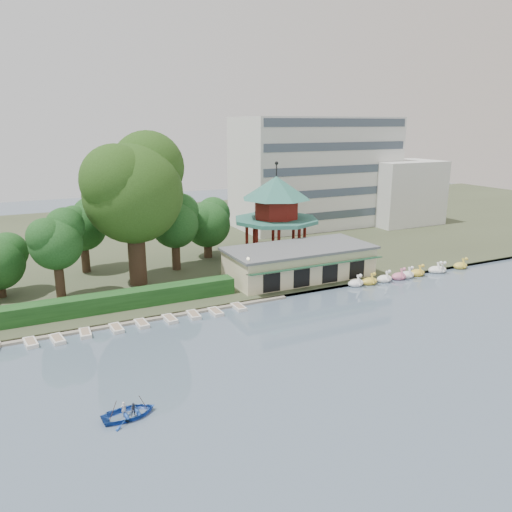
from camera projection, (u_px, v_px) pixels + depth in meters
ground_plane at (331, 370)px, 40.20m from camera, size 220.00×220.00×0.00m
shore at (159, 238)px, 85.34m from camera, size 220.00×70.00×0.40m
embankment at (243, 302)px, 55.20m from camera, size 220.00×0.60×0.30m
dock at (134, 320)px, 50.05m from camera, size 34.00×1.60×0.24m
boathouse at (299, 262)px, 62.92m from camera, size 18.60×9.39×3.90m
pavilion at (276, 209)px, 71.16m from camera, size 12.40×12.40×13.50m
office_building at (330, 176)px, 94.09m from camera, size 38.00×18.00×20.00m
hedge at (97, 304)px, 51.34m from camera, size 30.00×2.00×1.80m
lamp_post at (248, 269)px, 56.49m from camera, size 0.36×0.36×4.28m
big_tree at (134, 186)px, 57.80m from camera, size 12.73×11.86×18.12m
small_trees at (100, 235)px, 60.94m from camera, size 39.76×16.26×10.10m
swan_boats at (409, 274)px, 64.38m from camera, size 19.77×2.06×1.92m
moored_rowboats at (116, 328)px, 47.97m from camera, size 27.04×2.73×0.36m
rowboat_with_passengers at (129, 410)px, 33.69m from camera, size 5.36×4.02×2.01m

